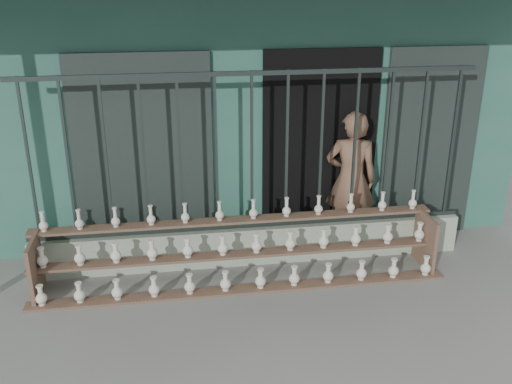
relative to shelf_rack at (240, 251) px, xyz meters
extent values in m
plane|color=slate|center=(0.20, -0.89, -0.36)|extent=(60.00, 60.00, 0.00)
cube|color=#2C5E4F|center=(0.20, 3.41, 1.24)|extent=(7.00, 5.00, 3.20)
cube|color=black|center=(1.10, 0.93, 0.84)|extent=(1.40, 0.12, 2.40)
cube|color=black|center=(-1.00, 0.89, 0.84)|extent=(1.60, 0.08, 2.40)
cube|color=black|center=(2.50, 0.89, 0.84)|extent=(1.20, 0.08, 2.40)
cube|color=#A0AF96|center=(0.20, 0.41, -0.14)|extent=(5.00, 0.20, 0.45)
cube|color=#283330|center=(-2.15, 0.41, 0.99)|extent=(0.03, 0.03, 1.80)
cube|color=#283330|center=(-1.76, 0.41, 0.99)|extent=(0.03, 0.03, 1.80)
cube|color=#283330|center=(-1.37, 0.41, 0.99)|extent=(0.03, 0.03, 1.80)
cube|color=#283330|center=(-0.98, 0.41, 0.99)|extent=(0.03, 0.03, 1.80)
cube|color=#283330|center=(-0.59, 0.41, 0.99)|extent=(0.03, 0.03, 1.80)
cube|color=#283330|center=(-0.20, 0.41, 0.99)|extent=(0.03, 0.03, 1.80)
cube|color=#283330|center=(0.20, 0.41, 0.99)|extent=(0.03, 0.03, 1.80)
cube|color=#283330|center=(0.59, 0.41, 0.99)|extent=(0.03, 0.03, 1.80)
cube|color=#283330|center=(0.98, 0.41, 0.99)|extent=(0.03, 0.03, 1.80)
cube|color=#283330|center=(1.37, 0.41, 0.99)|extent=(0.03, 0.03, 1.80)
cube|color=#283330|center=(1.76, 0.41, 0.99)|extent=(0.03, 0.03, 1.80)
cube|color=#283330|center=(2.15, 0.41, 0.99)|extent=(0.03, 0.03, 1.80)
cube|color=#283330|center=(2.55, 0.41, 0.99)|extent=(0.03, 0.03, 1.80)
cube|color=#283330|center=(0.20, 0.41, 1.86)|extent=(5.00, 0.04, 0.05)
cube|color=#283330|center=(0.20, 0.41, 0.11)|extent=(5.00, 0.04, 0.05)
cube|color=brown|center=(0.00, -0.24, -0.35)|extent=(4.50, 0.18, 0.03)
cube|color=brown|center=(0.00, 0.01, -0.05)|extent=(4.50, 0.18, 0.03)
cube|color=brown|center=(0.00, 0.26, 0.25)|extent=(4.50, 0.18, 0.03)
cube|color=brown|center=(-2.15, 0.01, -0.04)|extent=(0.04, 0.55, 0.64)
cube|color=brown|center=(2.15, 0.01, -0.04)|extent=(0.04, 0.55, 0.64)
imported|color=brown|center=(1.46, 0.73, 0.49)|extent=(0.71, 0.55, 1.70)
camera|label=1|loc=(-0.67, -5.52, 2.86)|focal=40.00mm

